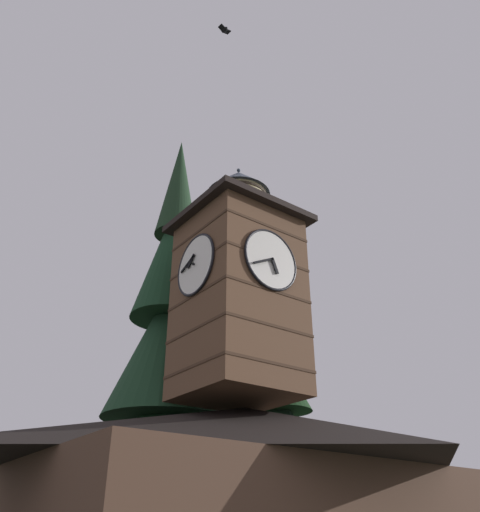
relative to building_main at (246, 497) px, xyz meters
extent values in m
pyramid|color=black|center=(0.00, 0.00, 1.82)|extent=(15.38, 11.54, 2.20)
cube|color=brown|center=(0.96, 0.88, 6.33)|extent=(3.75, 3.75, 6.81)
cube|color=#432E20|center=(0.96, 0.88, 3.74)|extent=(3.79, 3.79, 0.10)
cube|color=#432E20|center=(0.96, 0.88, 5.02)|extent=(3.79, 3.79, 0.10)
cube|color=#432E20|center=(0.96, 0.88, 6.29)|extent=(3.79, 3.79, 0.10)
cube|color=#432E20|center=(0.96, 0.88, 7.57)|extent=(3.79, 3.79, 0.10)
cube|color=#432E20|center=(0.96, 0.88, 8.85)|extent=(3.79, 3.79, 0.10)
cylinder|color=white|center=(0.96, 2.78, 7.45)|extent=(2.27, 0.10, 2.27)
torus|color=black|center=(0.96, 2.81, 7.45)|extent=(2.37, 0.10, 2.37)
cube|color=black|center=(0.86, 2.88, 7.19)|extent=(0.32, 0.04, 0.57)
cube|color=black|center=(1.38, 2.88, 7.24)|extent=(0.87, 0.04, 0.48)
sphere|color=black|center=(0.96, 2.89, 7.45)|extent=(0.10, 0.10, 0.10)
cylinder|color=white|center=(2.87, 0.88, 7.45)|extent=(0.10, 2.27, 2.27)
torus|color=black|center=(2.89, 0.88, 7.45)|extent=(0.10, 2.37, 2.37)
cube|color=black|center=(2.97, 0.68, 7.65)|extent=(0.04, 0.48, 0.49)
cube|color=black|center=(2.97, 0.45, 7.63)|extent=(0.04, 0.89, 0.43)
sphere|color=black|center=(2.98, 0.88, 7.45)|extent=(0.10, 0.10, 0.10)
cube|color=black|center=(0.96, 0.88, 9.86)|extent=(4.45, 4.45, 0.25)
cylinder|color=#D1BC84|center=(0.96, 0.88, 10.62)|extent=(2.31, 2.31, 1.26)
cylinder|color=#2D2319|center=(0.96, 0.88, 10.14)|extent=(2.37, 2.37, 0.10)
cylinder|color=#2D2319|center=(0.96, 0.88, 10.46)|extent=(2.37, 2.37, 0.10)
cylinder|color=#2D2319|center=(0.96, 0.88, 10.77)|extent=(2.37, 2.37, 0.10)
cylinder|color=#2D2319|center=(0.96, 0.88, 11.09)|extent=(2.37, 2.37, 0.10)
cone|color=#384251|center=(0.96, 0.88, 11.84)|extent=(2.61, 2.61, 1.17)
sphere|color=#384251|center=(0.96, 0.88, 12.52)|extent=(0.16, 0.16, 0.16)
cone|color=#16381C|center=(1.39, -3.48, 1.84)|extent=(6.40, 6.40, 6.28)
cone|color=#1A3722|center=(1.39, -3.48, 5.84)|extent=(4.93, 4.93, 5.93)
cone|color=#183921|center=(1.39, -3.48, 10.10)|extent=(3.45, 3.45, 6.12)
cone|color=#1C331E|center=(1.39, -3.48, 14.00)|extent=(1.98, 1.98, 5.58)
cone|color=black|center=(-5.73, -4.73, 0.15)|extent=(5.51, 5.51, 3.04)
cone|color=black|center=(-5.73, -4.73, 2.15)|extent=(4.76, 4.76, 3.28)
cone|color=black|center=(-5.73, -4.73, 3.66)|extent=(4.01, 4.01, 2.56)
cone|color=black|center=(-5.73, -4.73, 5.80)|extent=(3.26, 3.26, 3.09)
cone|color=#11321B|center=(-5.73, -4.73, 7.51)|extent=(2.50, 2.50, 2.76)
cone|color=black|center=(-5.73, -4.73, 9.41)|extent=(1.75, 1.75, 2.82)
sphere|color=silver|center=(-10.45, -43.49, 6.82)|extent=(1.92, 1.92, 1.92)
ellipsoid|color=black|center=(4.76, 5.17, 14.15)|extent=(0.18, 0.28, 0.15)
cube|color=black|center=(4.87, 5.19, 14.15)|extent=(0.24, 0.21, 0.11)
cube|color=black|center=(4.65, 5.16, 14.15)|extent=(0.24, 0.21, 0.11)
camera|label=1|loc=(11.71, 15.37, -1.17)|focal=37.11mm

